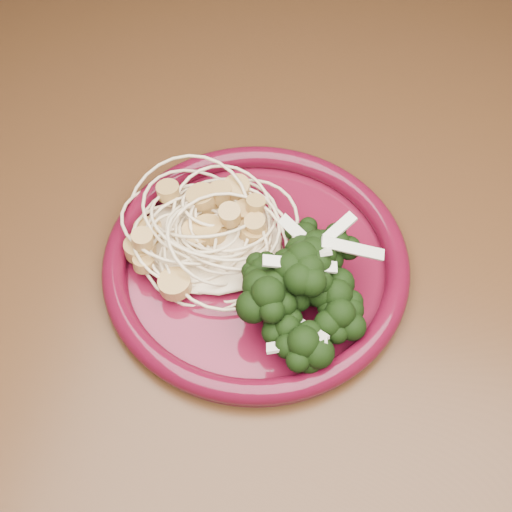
{
  "coord_description": "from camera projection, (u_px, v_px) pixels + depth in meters",
  "views": [
    {
      "loc": [
        0.09,
        -0.41,
        1.27
      ],
      "look_at": [
        -0.01,
        -0.07,
        0.77
      ],
      "focal_mm": 50.0,
      "sensor_mm": 36.0,
      "label": 1
    }
  ],
  "objects": [
    {
      "name": "spaghetti_pile",
      "position": [
        210.0,
        235.0,
        0.63
      ],
      "size": [
        0.15,
        0.14,
        0.03
      ],
      "primitive_type": "ellipsoid",
      "rotation": [
        0.0,
        0.0,
        -0.22
      ],
      "color": "beige",
      "rests_on": "dinner_plate"
    },
    {
      "name": "dining_table",
      "position": [
        287.0,
        269.0,
        0.75
      ],
      "size": [
        1.2,
        0.8,
        0.75
      ],
      "color": "#472814",
      "rests_on": "ground"
    },
    {
      "name": "onion_garnish",
      "position": [
        319.0,
        252.0,
        0.56
      ],
      "size": [
        0.08,
        0.11,
        0.05
      ],
      "primitive_type": null,
      "rotation": [
        0.0,
        0.0,
        -0.22
      ],
      "color": "beige",
      "rests_on": "broccoli_pile"
    },
    {
      "name": "dinner_plate",
      "position": [
        256.0,
        263.0,
        0.62
      ],
      "size": [
        0.32,
        0.32,
        0.02
      ],
      "rotation": [
        0.0,
        0.0,
        -0.22
      ],
      "color": "#510B1C",
      "rests_on": "dining_table"
    },
    {
      "name": "broccoli_pile",
      "position": [
        316.0,
        275.0,
        0.59
      ],
      "size": [
        0.12,
        0.17,
        0.05
      ],
      "primitive_type": "ellipsoid",
      "rotation": [
        0.0,
        0.0,
        -0.22
      ],
      "color": "black",
      "rests_on": "dinner_plate"
    },
    {
      "name": "scallop_cluster",
      "position": [
        208.0,
        209.0,
        0.6
      ],
      "size": [
        0.16,
        0.16,
        0.04
      ],
      "primitive_type": null,
      "rotation": [
        0.0,
        0.0,
        -0.22
      ],
      "color": "tan",
      "rests_on": "spaghetti_pile"
    }
  ]
}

